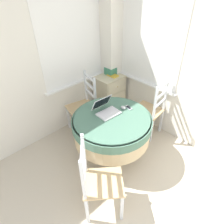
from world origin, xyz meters
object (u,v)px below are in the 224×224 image
object	(u,v)px
laptop	(106,110)
dining_chair_near_right_window	(151,110)
dining_chair_near_back_window	(84,106)
storage_box	(111,71)
book_on_cabinet	(113,75)
dining_chair_camera_near	(99,182)
cell_phone	(129,108)
computer_mouse	(123,108)
round_dining_table	(112,126)
corner_cabinet	(110,94)

from	to	relation	value
laptop	dining_chair_near_right_window	bearing A→B (deg)	-14.13
dining_chair_near_back_window	storage_box	world-z (taller)	dining_chair_near_back_window
laptop	book_on_cabinet	bearing A→B (deg)	40.22
laptop	storage_box	xyz separation A→B (m)	(0.82, 0.76, 0.06)
dining_chair_camera_near	storage_box	size ratio (longest dim) A/B	6.06
laptop	cell_phone	size ratio (longest dim) A/B	2.56
computer_mouse	cell_phone	xyz separation A→B (m)	(0.07, -0.04, -0.02)
laptop	dining_chair_near_back_window	bearing A→B (deg)	81.18
laptop	dining_chair_camera_near	bearing A→B (deg)	-138.64
dining_chair_near_right_window	dining_chair_camera_near	world-z (taller)	same
round_dining_table	laptop	world-z (taller)	laptop
computer_mouse	book_on_cabinet	xyz separation A→B (m)	(0.57, 0.78, 0.03)
round_dining_table	dining_chair_near_right_window	distance (m)	0.82
laptop	dining_chair_near_right_window	world-z (taller)	dining_chair_near_right_window
dining_chair_near_back_window	round_dining_table	bearing A→B (deg)	-98.89
cell_phone	dining_chair_near_right_window	world-z (taller)	dining_chair_near_right_window
dining_chair_near_back_window	cell_phone	bearing A→B (deg)	-76.31
round_dining_table	dining_chair_camera_near	world-z (taller)	dining_chair_camera_near
computer_mouse	cell_phone	world-z (taller)	computer_mouse
storage_box	book_on_cabinet	xyz separation A→B (m)	(-0.03, -0.08, -0.05)
round_dining_table	storage_box	xyz separation A→B (m)	(0.85, 0.89, 0.26)
round_dining_table	dining_chair_near_back_window	distance (m)	0.80
dining_chair_near_right_window	dining_chair_camera_near	size ratio (longest dim) A/B	1.00
book_on_cabinet	dining_chair_camera_near	bearing A→B (deg)	-139.25
cell_phone	book_on_cabinet	bearing A→B (deg)	58.56
dining_chair_camera_near	dining_chair_near_right_window	bearing A→B (deg)	15.40
storage_box	round_dining_table	bearing A→B (deg)	-133.50
cell_phone	dining_chair_near_right_window	xyz separation A→B (m)	(0.49, -0.05, -0.26)
laptop	corner_cabinet	distance (m)	1.12
corner_cabinet	dining_chair_near_right_window	bearing A→B (deg)	-88.57
round_dining_table	dining_chair_near_right_window	bearing A→B (deg)	-4.64
computer_mouse	cell_phone	bearing A→B (deg)	-27.98
round_dining_table	book_on_cabinet	distance (m)	1.17
book_on_cabinet	dining_chair_near_right_window	bearing A→B (deg)	-90.72
cell_phone	corner_cabinet	distance (m)	1.05
dining_chair_camera_near	computer_mouse	bearing A→B (deg)	28.66
round_dining_table	storage_box	bearing A→B (deg)	46.50
corner_cabinet	storage_box	bearing A→B (deg)	30.66
dining_chair_camera_near	corner_cabinet	xyz separation A→B (m)	(1.45, 1.33, -0.09)
dining_chair_near_right_window	book_on_cabinet	world-z (taller)	dining_chair_near_right_window
computer_mouse	laptop	bearing A→B (deg)	154.72
laptop	dining_chair_camera_near	size ratio (longest dim) A/B	0.31
corner_cabinet	laptop	bearing A→B (deg)	-136.56
laptop	computer_mouse	bearing A→B (deg)	-25.28
dining_chair_near_back_window	dining_chair_camera_near	distance (m)	1.48
round_dining_table	laptop	size ratio (longest dim) A/B	3.35
cell_phone	corner_cabinet	size ratio (longest dim) A/B	0.16
computer_mouse	book_on_cabinet	bearing A→B (deg)	53.72
dining_chair_near_right_window	corner_cabinet	xyz separation A→B (m)	(-0.02, 0.92, -0.09)
dining_chair_near_right_window	corner_cabinet	distance (m)	0.92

